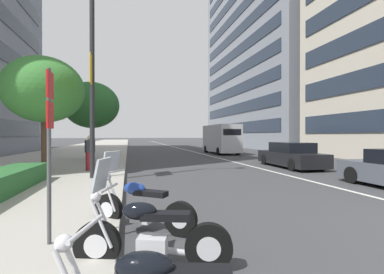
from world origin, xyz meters
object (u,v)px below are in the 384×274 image
object	(u,v)px
delivery_van_ahead	(221,138)
street_lamp_with_banners	(102,60)
parking_sign_by_curb	(49,134)
car_mid_block_traffic	(291,156)
motorcycle_mid_row	(149,236)
street_tree_far_plaza	(92,105)
motorcycle_second_in_row	(140,207)
pedestrian_on_plaza	(90,153)
street_tree_near_plaza_corner	(44,90)

from	to	relation	value
delivery_van_ahead	street_lamp_with_banners	size ratio (longest dim) A/B	0.78
delivery_van_ahead	parking_sign_by_curb	size ratio (longest dim) A/B	2.24
car_mid_block_traffic	parking_sign_by_curb	bearing A→B (deg)	134.41
motorcycle_mid_row	street_tree_far_plaza	distance (m)	15.54
motorcycle_second_in_row	street_tree_far_plaza	world-z (taller)	street_tree_far_plaza
car_mid_block_traffic	street_lamp_with_banners	distance (m)	10.87
car_mid_block_traffic	street_tree_far_plaza	world-z (taller)	street_tree_far_plaza
pedestrian_on_plaza	street_tree_near_plaza_corner	bearing A→B (deg)	-104.37
street_tree_far_plaza	car_mid_block_traffic	bearing A→B (deg)	-115.19
motorcycle_mid_row	street_tree_near_plaza_corner	world-z (taller)	street_tree_near_plaza_corner
delivery_van_ahead	street_tree_far_plaza	xyz separation A→B (m)	(-6.39, 11.16, 2.26)
motorcycle_second_in_row	car_mid_block_traffic	bearing A→B (deg)	-100.19
street_lamp_with_banners	car_mid_block_traffic	bearing A→B (deg)	-76.12
parking_sign_by_curb	street_lamp_with_banners	distance (m)	7.10
street_tree_near_plaza_corner	street_lamp_with_banners	bearing A→B (deg)	-126.88
parking_sign_by_curb	street_tree_far_plaza	world-z (taller)	street_tree_far_plaza
motorcycle_mid_row	street_tree_near_plaza_corner	distance (m)	10.54
motorcycle_mid_row	delivery_van_ahead	world-z (taller)	delivery_van_ahead
car_mid_block_traffic	street_tree_far_plaza	distance (m)	12.72
motorcycle_second_in_row	street_tree_near_plaza_corner	bearing A→B (deg)	-27.38
street_lamp_with_banners	street_tree_near_plaza_corner	xyz separation A→B (m)	(1.95, 2.60, -0.94)
delivery_van_ahead	street_tree_near_plaza_corner	bearing A→B (deg)	134.02
motorcycle_second_in_row	street_tree_near_plaza_corner	size ratio (longest dim) A/B	0.37
pedestrian_on_plaza	motorcycle_second_in_row	bearing A→B (deg)	-13.67
street_tree_far_plaza	pedestrian_on_plaza	distance (m)	6.01
street_tree_near_plaza_corner	pedestrian_on_plaza	distance (m)	3.35
delivery_van_ahead	street_lamp_with_banners	distance (m)	17.43
delivery_van_ahead	street_tree_far_plaza	size ratio (longest dim) A/B	1.16
parking_sign_by_curb	pedestrian_on_plaza	world-z (taller)	parking_sign_by_curb
parking_sign_by_curb	delivery_van_ahead	bearing A→B (deg)	-25.88
delivery_van_ahead	street_tree_far_plaza	bearing A→B (deg)	119.48
motorcycle_second_in_row	delivery_van_ahead	distance (m)	21.60
motorcycle_mid_row	motorcycle_second_in_row	distance (m)	1.56
motorcycle_second_in_row	parking_sign_by_curb	distance (m)	2.07
street_lamp_with_banners	parking_sign_by_curb	bearing A→B (deg)	178.47
delivery_van_ahead	street_tree_far_plaza	world-z (taller)	street_tree_far_plaza
motorcycle_mid_row	delivery_van_ahead	xyz separation A→B (m)	(21.34, -8.55, 1.05)
car_mid_block_traffic	street_tree_far_plaza	size ratio (longest dim) A/B	0.93
street_tree_far_plaza	street_tree_near_plaza_corner	bearing A→B (deg)	167.84
delivery_van_ahead	street_tree_far_plaza	distance (m)	13.05
parking_sign_by_curb	street_tree_far_plaza	size ratio (longest dim) A/B	0.52
motorcycle_second_in_row	delivery_van_ahead	world-z (taller)	delivery_van_ahead
motorcycle_mid_row	street_lamp_with_banners	distance (m)	8.53
car_mid_block_traffic	parking_sign_by_curb	xyz separation A→B (m)	(-8.89, 9.96, 1.15)
parking_sign_by_curb	street_lamp_with_banners	xyz separation A→B (m)	(6.47, -0.17, 2.90)
parking_sign_by_curb	pedestrian_on_plaza	xyz separation A→B (m)	(8.85, 0.60, -0.82)
car_mid_block_traffic	street_tree_near_plaza_corner	size ratio (longest dim) A/B	0.94
motorcycle_mid_row	car_mid_block_traffic	bearing A→B (deg)	-114.90
motorcycle_second_in_row	street_lamp_with_banners	xyz separation A→B (m)	(5.73, 1.19, 4.27)
motorcycle_mid_row	street_tree_far_plaza	bearing A→B (deg)	-63.61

